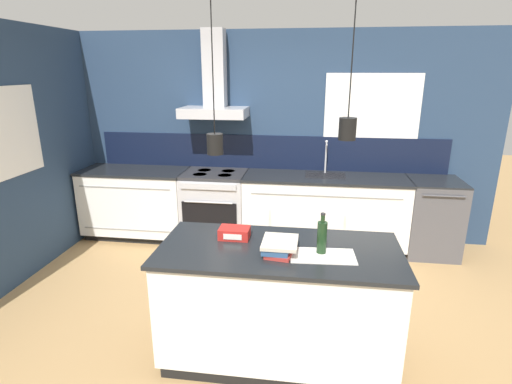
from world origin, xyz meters
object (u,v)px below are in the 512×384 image
dishwasher (432,217)px  bottle_on_island (322,237)px  red_supply_box (234,233)px  oven_range (215,207)px  book_stack (279,246)px

dishwasher → bottle_on_island: size_ratio=3.06×
dishwasher → red_supply_box: red_supply_box is taller
red_supply_box → dishwasher: bearing=44.0°
dishwasher → red_supply_box: size_ratio=3.97×
oven_range → dishwasher: (2.64, 0.00, 0.00)m
oven_range → red_supply_box: size_ratio=3.97×
oven_range → red_supply_box: 2.10m
dishwasher → bottle_on_island: 2.59m
bottle_on_island → dishwasher: bearing=57.3°
bottle_on_island → red_supply_box: (-0.65, 0.17, -0.08)m
oven_range → bottle_on_island: size_ratio=3.06×
book_stack → red_supply_box: size_ratio=1.39×
dishwasher → bottle_on_island: (-1.36, -2.12, 0.58)m
bottle_on_island → red_supply_box: bearing=165.0°
bottle_on_island → book_stack: size_ratio=0.93×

